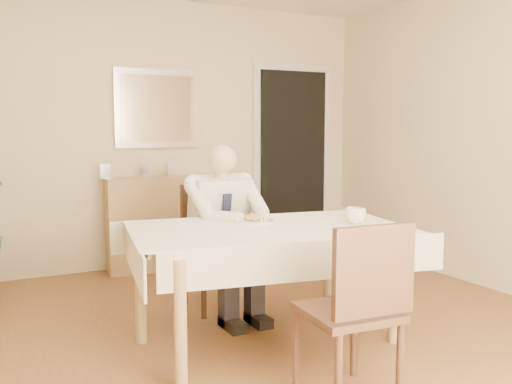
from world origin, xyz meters
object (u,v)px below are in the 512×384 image
chair_far (213,237)px  chair_near (358,303)px  seated_man (228,222)px  sideboard (165,222)px  coffee_mug (356,216)px  dining_table (268,240)px

chair_far → chair_near: bearing=-95.7°
chair_far → seated_man: size_ratio=0.75×
sideboard → seated_man: bearing=-86.3°
chair_far → seated_man: seated_man is taller
chair_far → coffee_mug: (0.55, -1.05, 0.28)m
coffee_mug → chair_near: bearing=-126.1°
seated_man → coffee_mug: seated_man is taller
chair_near → coffee_mug: chair_near is taller
coffee_mug → sideboard: 2.42m
dining_table → sideboard: (0.05, 2.18, -0.22)m
chair_far → dining_table: bearing=-95.9°
seated_man → chair_far: bearing=90.0°
chair_far → seated_man: bearing=-95.9°
chair_far → coffee_mug: chair_far is taller
chair_far → coffee_mug: 1.22m
dining_table → coffee_mug: bearing=-6.9°
chair_far → coffee_mug: bearing=-68.2°
dining_table → coffee_mug: size_ratio=14.07×
dining_table → seated_man: size_ratio=1.51×
seated_man → chair_near: bearing=-89.7°
chair_near → sideboard: 3.09m
seated_man → coffee_mug: size_ratio=9.29×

